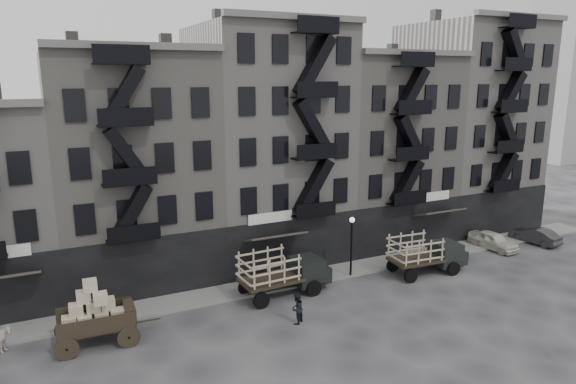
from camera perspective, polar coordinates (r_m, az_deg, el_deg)
name	(u,v)px	position (r m, az deg, el deg)	size (l,w,h in m)	color
ground	(332,300)	(32.63, 4.95, -11.83)	(140.00, 140.00, 0.00)	#38383A
sidewalk	(304,278)	(35.59, 1.82, -9.48)	(55.00, 2.50, 0.15)	slate
building_midwest	(132,168)	(36.09, -16.99, 2.57)	(10.00, 11.35, 16.20)	gray
building_center	(267,145)	(38.72, -2.30, 5.29)	(10.00, 11.35, 18.20)	gray
building_mideast	(377,149)	(43.81, 9.82, 4.68)	(10.00, 11.35, 16.20)	gray
building_east	(467,126)	(50.11, 19.29, 6.89)	(10.00, 11.35, 19.20)	gray
lamp_post	(352,239)	(35.16, 7.08, -5.16)	(0.36, 0.36, 4.28)	black
wagon	(92,309)	(28.57, -20.91, -12.07)	(4.15, 2.35, 3.45)	black
stake_truck_west	(283,270)	(32.55, -0.58, -8.61)	(6.01, 2.73, 2.96)	black
stake_truck_east	(426,251)	(37.25, 15.12, -6.37)	(5.79, 2.69, 2.83)	black
car_east	(493,241)	(44.29, 21.83, -5.03)	(1.65, 4.10, 1.40)	beige
car_far	(535,235)	(47.18, 25.76, -4.37)	(1.40, 4.02, 1.33)	#28282B
pedestrian_mid	(297,309)	(29.33, 0.98, -12.83)	(0.86, 0.67, 1.78)	black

